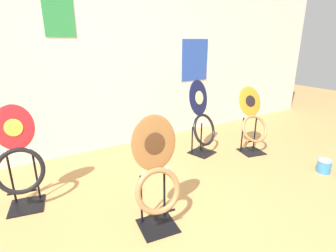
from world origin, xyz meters
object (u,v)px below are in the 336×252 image
toilet_seat_display_orange_sun (252,121)px  toilet_seat_display_woodgrain (157,177)px  toilet_seat_display_navy_moon (202,122)px  paint_can (324,166)px  toilet_seat_display_crimson_swirl (19,163)px

toilet_seat_display_orange_sun → toilet_seat_display_woodgrain: size_ratio=0.93×
toilet_seat_display_navy_moon → paint_can: (0.83, -1.13, -0.34)m
toilet_seat_display_woodgrain → paint_can: (2.01, -0.19, -0.35)m
toilet_seat_display_crimson_swirl → toilet_seat_display_woodgrain: 1.19m
paint_can → toilet_seat_display_woodgrain: bearing=174.6°
toilet_seat_display_crimson_swirl → paint_can: bearing=-19.6°
toilet_seat_display_navy_moon → paint_can: bearing=-53.9°
toilet_seat_display_woodgrain → paint_can: bearing=-5.4°
toilet_seat_display_crimson_swirl → toilet_seat_display_woodgrain: bearing=-44.1°
toilet_seat_display_orange_sun → paint_can: size_ratio=5.48×
toilet_seat_display_navy_moon → paint_can: size_ratio=6.14×
toilet_seat_display_orange_sun → toilet_seat_display_woodgrain: toilet_seat_display_woodgrain is taller
toilet_seat_display_woodgrain → paint_can: size_ratio=5.90×
toilet_seat_display_navy_moon → toilet_seat_display_woodgrain: toilet_seat_display_navy_moon is taller
toilet_seat_display_woodgrain → toilet_seat_display_orange_sun: bearing=20.3°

